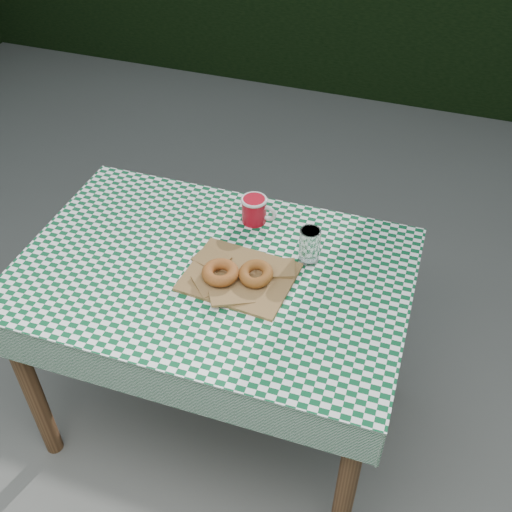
{
  "coord_description": "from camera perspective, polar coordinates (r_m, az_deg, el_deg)",
  "views": [
    {
      "loc": [
        0.74,
        -1.12,
        2.02
      ],
      "look_at": [
        0.29,
        0.19,
        0.79
      ],
      "focal_mm": 42.77,
      "sensor_mm": 36.0,
      "label": 1
    }
  ],
  "objects": [
    {
      "name": "coffee_mug",
      "position": [
        2.01,
        -0.19,
        4.33
      ],
      "size": [
        0.17,
        0.17,
        0.09
      ],
      "primitive_type": null,
      "rotation": [
        0.0,
        0.0,
        -0.06
      ],
      "color": "#AA0B19",
      "rests_on": "tablecloth"
    },
    {
      "name": "drinking_glass",
      "position": [
        1.86,
        5.02,
        0.98
      ],
      "size": [
        0.08,
        0.08,
        0.12
      ],
      "primitive_type": "cylinder",
      "rotation": [
        0.0,
        0.0,
        0.39
      ],
      "color": "white",
      "rests_on": "tablecloth"
    },
    {
      "name": "bagel_front",
      "position": [
        1.8,
        -3.36,
        -1.56
      ],
      "size": [
        0.12,
        0.12,
        0.03
      ],
      "primitive_type": "torus",
      "rotation": [
        0.0,
        0.0,
        -0.11
      ],
      "color": "#A35B21",
      "rests_on": "paper_bag"
    },
    {
      "name": "ground",
      "position": [
        2.43,
        -8.2,
        -15.4
      ],
      "size": [
        60.0,
        60.0,
        0.0
      ],
      "primitive_type": "plane",
      "color": "#595953",
      "rests_on": "ground"
    },
    {
      "name": "paper_bag",
      "position": [
        1.83,
        -1.58,
        -1.9
      ],
      "size": [
        0.33,
        0.28,
        0.02
      ],
      "primitive_type": "cube",
      "rotation": [
        0.0,
        0.0,
        -0.07
      ],
      "color": "olive",
      "rests_on": "tablecloth"
    },
    {
      "name": "tablecloth",
      "position": [
        1.87,
        -4.13,
        -1.31
      ],
      "size": [
        1.21,
        0.82,
        0.01
      ],
      "primitive_type": "cube",
      "rotation": [
        0.0,
        0.0,
        0.01
      ],
      "color": "#0B4926",
      "rests_on": "table"
    },
    {
      "name": "bagel_back",
      "position": [
        1.8,
        -0.01,
        -1.67
      ],
      "size": [
        0.12,
        0.12,
        0.03
      ],
      "primitive_type": "torus",
      "rotation": [
        0.0,
        0.0,
        -0.17
      ],
      "color": "brown",
      "rests_on": "paper_bag"
    },
    {
      "name": "table",
      "position": [
        2.14,
        -3.64,
        -8.72
      ],
      "size": [
        1.19,
        0.8,
        0.75
      ],
      "primitive_type": "cube",
      "rotation": [
        0.0,
        0.0,
        0.01
      ],
      "color": "#51301C",
      "rests_on": "ground"
    }
  ]
}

